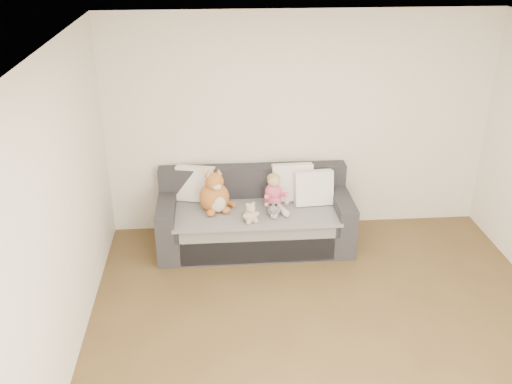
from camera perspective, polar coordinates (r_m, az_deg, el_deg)
The scene contains 10 objects.
room_shell at distance 4.80m, azimuth 8.06°, elevation -1.25°, with size 5.00×5.00×5.00m.
sofa at distance 6.62m, azimuth -0.13°, elevation -2.74°, with size 2.20×0.94×0.85m.
cushion_left at distance 6.67m, azimuth -6.11°, elevation 0.85°, with size 0.48×0.30×0.42m.
cushion_right_back at distance 6.65m, azimuth 3.65°, elevation 1.00°, with size 0.48×0.23×0.45m.
cushion_right_front at distance 6.57m, azimuth 5.78°, elevation 0.42°, with size 0.45×0.23×0.41m.
toddler at distance 6.45m, azimuth 1.82°, elevation -0.21°, with size 0.29×0.42×0.42m.
plush_cat at distance 6.40m, azimuth -4.13°, elevation -0.31°, with size 0.42×0.41×0.52m.
teddy_bear at distance 6.17m, azimuth -0.53°, elevation -2.23°, with size 0.18×0.15×0.24m.
plush_cow at distance 6.31m, azimuth 1.78°, elevation -1.79°, with size 0.15×0.23×0.18m.
sippy_cup at distance 6.25m, azimuth -0.97°, elevation -2.23°, with size 0.11×0.08×0.12m.
Camera 1 is at (-1.01, -3.76, 3.44)m, focal length 40.00 mm.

